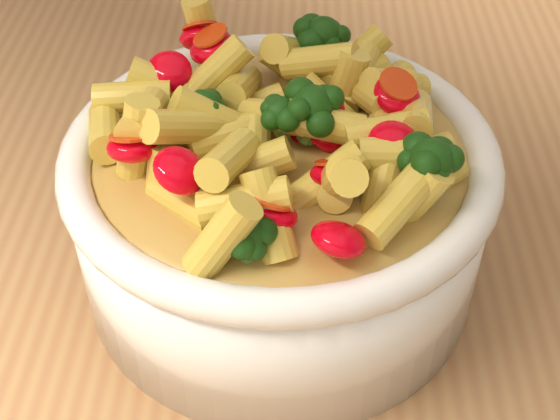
{
  "coord_description": "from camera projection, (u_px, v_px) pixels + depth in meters",
  "views": [
    {
      "loc": [
        0.03,
        -0.37,
        1.25
      ],
      "look_at": [
        0.02,
        -0.04,
        0.95
      ],
      "focal_mm": 50.0,
      "sensor_mm": 36.0,
      "label": 1
    }
  ],
  "objects": [
    {
      "name": "table",
      "position": [
        249.0,
        322.0,
        0.58
      ],
      "size": [
        1.2,
        0.8,
        0.9
      ],
      "color": "#AC7B49",
      "rests_on": "ground"
    },
    {
      "name": "serving_bowl",
      "position": [
        280.0,
        208.0,
        0.44
      ],
      "size": [
        0.24,
        0.24,
        0.1
      ],
      "color": "white",
      "rests_on": "table"
    },
    {
      "name": "pasta_salad",
      "position": [
        280.0,
        117.0,
        0.4
      ],
      "size": [
        0.19,
        0.19,
        0.04
      ],
      "color": "#E0C646",
      "rests_on": "serving_bowl"
    }
  ]
}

